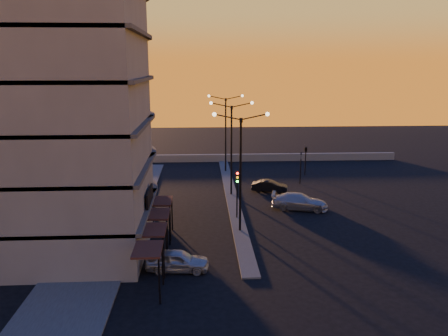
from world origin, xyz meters
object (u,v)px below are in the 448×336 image
streetlamp_mid (231,141)px  traffic_light_main (237,187)px  car_wagon (300,201)px  car_hatchback (177,260)px  car_sedan (270,186)px

streetlamp_mid → traffic_light_main: (0.00, -7.13, -2.70)m
traffic_light_main → car_wagon: bearing=21.4°
traffic_light_main → car_wagon: size_ratio=0.83×
traffic_light_main → car_hatchback: bearing=-116.2°
car_hatchback → car_wagon: car_wagon is taller
streetlamp_mid → car_sedan: streetlamp_mid is taller
traffic_light_main → car_wagon: 6.75m
car_sedan → car_wagon: (1.86, -5.78, 0.13)m
streetlamp_mid → traffic_light_main: bearing=-90.0°
car_sedan → car_hatchback: bearing=166.8°
streetlamp_mid → car_wagon: 9.05m
streetlamp_mid → car_wagon: size_ratio=1.86×
car_hatchback → car_wagon: bearing=-37.3°
streetlamp_mid → car_wagon: streetlamp_mid is taller
streetlamp_mid → traffic_light_main: 7.62m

